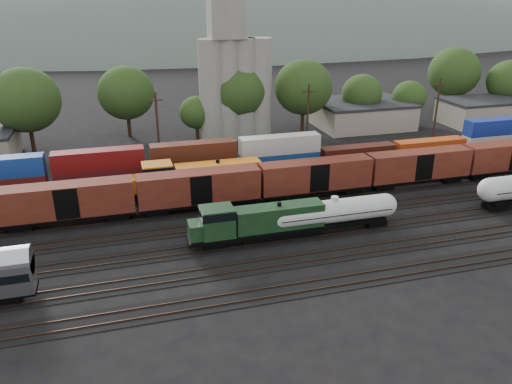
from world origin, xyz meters
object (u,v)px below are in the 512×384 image
object	(u,v)px
green_locomotive	(254,222)
tank_car_a	(334,212)
grain_silo	(235,77)
orange_locomotive	(194,177)

from	to	relation	value
green_locomotive	tank_car_a	distance (m)	9.39
green_locomotive	grain_silo	bearing A→B (deg)	79.11
orange_locomotive	grain_silo	distance (m)	29.86
tank_car_a	orange_locomotive	distance (m)	20.13
tank_car_a	grain_silo	xyz separation A→B (m)	(-1.50, 41.00, 8.81)
tank_car_a	grain_silo	distance (m)	41.96
green_locomotive	orange_locomotive	xyz separation A→B (m)	(-4.03, 15.00, 0.21)
green_locomotive	grain_silo	size ratio (longest dim) A/B	0.57
green_locomotive	grain_silo	world-z (taller)	grain_silo
green_locomotive	grain_silo	distance (m)	42.66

